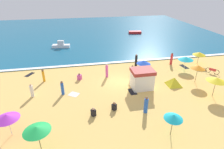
{
  "coord_description": "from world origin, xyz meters",
  "views": [
    {
      "loc": [
        -4.91,
        -20.3,
        11.36
      ],
      "look_at": [
        -0.8,
        0.66,
        0.8
      ],
      "focal_mm": 29.62,
      "sensor_mm": 36.0,
      "label": 1
    }
  ],
  "objects_px": {
    "beach_umbrella_1": "(199,54)",
    "beach_umbrella_0": "(37,129)",
    "beachgoer_2": "(32,91)",
    "small_boat_0": "(135,32)",
    "beachgoer_10": "(136,60)",
    "lifeguard_cabana": "(142,79)",
    "beachgoer_3": "(114,106)",
    "beach_umbrella_4": "(198,67)",
    "beachgoer_5": "(62,88)",
    "beach_umbrella_2": "(144,62)",
    "beach_umbrella_6": "(7,117)",
    "beach_umbrella_5": "(186,58)",
    "beachgoer_11": "(79,77)",
    "beachgoer_8": "(171,59)",
    "small_boat_1": "(61,45)",
    "beach_umbrella_3": "(174,117)",
    "beachgoer_9": "(107,71)",
    "beachgoer_7": "(43,76)",
    "beach_umbrella_7": "(217,79)",
    "beach_tent": "(174,81)",
    "beachgoer_1": "(146,105)",
    "beachgoer_4": "(93,112)",
    "parked_bicycle": "(212,71)",
    "beachgoer_12": "(132,72)"
  },
  "relations": [
    {
      "from": "beach_umbrella_4",
      "to": "beach_umbrella_5",
      "type": "xyz_separation_m",
      "value": [
        0.64,
        3.74,
        -0.31
      ]
    },
    {
      "from": "beach_umbrella_4",
      "to": "beachgoer_5",
      "type": "xyz_separation_m",
      "value": [
        -16.47,
        0.27,
        -1.29
      ]
    },
    {
      "from": "beach_umbrella_1",
      "to": "beach_umbrella_0",
      "type": "bearing_deg",
      "value": -149.23
    },
    {
      "from": "beachgoer_9",
      "to": "small_boat_0",
      "type": "distance_m",
      "value": 24.54
    },
    {
      "from": "beach_umbrella_2",
      "to": "beachgoer_1",
      "type": "relative_size",
      "value": 1.26
    },
    {
      "from": "lifeguard_cabana",
      "to": "beach_umbrella_7",
      "type": "relative_size",
      "value": 0.89
    },
    {
      "from": "beachgoer_2",
      "to": "small_boat_0",
      "type": "relative_size",
      "value": 0.5
    },
    {
      "from": "beachgoer_5",
      "to": "lifeguard_cabana",
      "type": "bearing_deg",
      "value": -1.98
    },
    {
      "from": "beach_umbrella_4",
      "to": "beachgoer_4",
      "type": "relative_size",
      "value": 2.79
    },
    {
      "from": "beach_umbrella_1",
      "to": "beachgoer_3",
      "type": "xyz_separation_m",
      "value": [
        -15.18,
        -8.97,
        -1.32
      ]
    },
    {
      "from": "beach_umbrella_2",
      "to": "beach_tent",
      "type": "height_order",
      "value": "beach_umbrella_2"
    },
    {
      "from": "beachgoer_9",
      "to": "small_boat_1",
      "type": "height_order",
      "value": "beachgoer_9"
    },
    {
      "from": "beachgoer_5",
      "to": "beachgoer_9",
      "type": "bearing_deg",
      "value": 30.81
    },
    {
      "from": "beach_umbrella_0",
      "to": "beachgoer_9",
      "type": "bearing_deg",
      "value": 58.24
    },
    {
      "from": "lifeguard_cabana",
      "to": "beach_umbrella_2",
      "type": "xyz_separation_m",
      "value": [
        1.5,
        3.68,
        0.5
      ]
    },
    {
      "from": "beachgoer_2",
      "to": "beach_umbrella_6",
      "type": "bearing_deg",
      "value": -96.16
    },
    {
      "from": "parked_bicycle",
      "to": "beachgoer_2",
      "type": "distance_m",
      "value": 23.67
    },
    {
      "from": "beach_umbrella_0",
      "to": "beachgoer_7",
      "type": "relative_size",
      "value": 1.51
    },
    {
      "from": "beachgoer_7",
      "to": "beach_umbrella_5",
      "type": "bearing_deg",
      "value": -0.59
    },
    {
      "from": "beach_umbrella_0",
      "to": "beachgoer_3",
      "type": "bearing_deg",
      "value": 31.24
    },
    {
      "from": "beach_umbrella_6",
      "to": "parked_bicycle",
      "type": "bearing_deg",
      "value": 16.66
    },
    {
      "from": "beachgoer_2",
      "to": "beachgoer_12",
      "type": "bearing_deg",
      "value": 10.61
    },
    {
      "from": "beach_umbrella_5",
      "to": "beachgoer_11",
      "type": "bearing_deg",
      "value": -179.46
    },
    {
      "from": "small_boat_0",
      "to": "beach_umbrella_4",
      "type": "bearing_deg",
      "value": -90.09
    },
    {
      "from": "beach_tent",
      "to": "beachgoer_8",
      "type": "relative_size",
      "value": 1.24
    },
    {
      "from": "beach_umbrella_4",
      "to": "beach_umbrella_6",
      "type": "bearing_deg",
      "value": -165.24
    },
    {
      "from": "beach_umbrella_2",
      "to": "beachgoer_3",
      "type": "distance_m",
      "value": 9.29
    },
    {
      "from": "lifeguard_cabana",
      "to": "beach_umbrella_3",
      "type": "bearing_deg",
      "value": -91.37
    },
    {
      "from": "beach_umbrella_1",
      "to": "beach_umbrella_3",
      "type": "distance_m",
      "value": 17.35
    },
    {
      "from": "beachgoer_8",
      "to": "small_boat_0",
      "type": "xyz_separation_m",
      "value": [
        0.34,
        19.65,
        -0.49
      ]
    },
    {
      "from": "beach_umbrella_3",
      "to": "beachgoer_11",
      "type": "height_order",
      "value": "beach_umbrella_3"
    },
    {
      "from": "beachgoer_8",
      "to": "small_boat_1",
      "type": "distance_m",
      "value": 20.82
    },
    {
      "from": "beachgoer_4",
      "to": "beachgoer_3",
      "type": "bearing_deg",
      "value": 13.59
    },
    {
      "from": "lifeguard_cabana",
      "to": "beach_umbrella_7",
      "type": "bearing_deg",
      "value": -24.41
    },
    {
      "from": "beach_umbrella_2",
      "to": "beach_umbrella_6",
      "type": "relative_size",
      "value": 0.83
    },
    {
      "from": "beach_umbrella_6",
      "to": "beachgoer_11",
      "type": "height_order",
      "value": "beach_umbrella_6"
    },
    {
      "from": "beach_umbrella_4",
      "to": "parked_bicycle",
      "type": "bearing_deg",
      "value": 26.01
    },
    {
      "from": "beachgoer_9",
      "to": "beachgoer_3",
      "type": "bearing_deg",
      "value": -93.95
    },
    {
      "from": "beachgoer_2",
      "to": "beachgoer_9",
      "type": "distance_m",
      "value": 9.49
    },
    {
      "from": "beach_umbrella_2",
      "to": "beachgoer_7",
      "type": "xyz_separation_m",
      "value": [
        -13.26,
        0.32,
        -0.92
      ]
    },
    {
      "from": "beachgoer_8",
      "to": "beachgoer_11",
      "type": "relative_size",
      "value": 2.14
    },
    {
      "from": "beachgoer_4",
      "to": "beach_umbrella_2",
      "type": "bearing_deg",
      "value": 45.22
    },
    {
      "from": "lifeguard_cabana",
      "to": "beachgoer_3",
      "type": "distance_m",
      "value": 5.54
    },
    {
      "from": "beach_umbrella_0",
      "to": "beachgoer_10",
      "type": "relative_size",
      "value": 1.37
    },
    {
      "from": "beach_umbrella_4",
      "to": "beachgoer_1",
      "type": "height_order",
      "value": "beach_umbrella_4"
    },
    {
      "from": "beach_umbrella_2",
      "to": "beach_umbrella_7",
      "type": "xyz_separation_m",
      "value": [
        5.71,
        -6.95,
        0.36
      ]
    },
    {
      "from": "small_boat_0",
      "to": "beach_umbrella_5",
      "type": "bearing_deg",
      "value": -88.42
    },
    {
      "from": "beach_tent",
      "to": "beachgoer_3",
      "type": "relative_size",
      "value": 2.61
    },
    {
      "from": "beach_umbrella_0",
      "to": "small_boat_0",
      "type": "relative_size",
      "value": 0.79
    },
    {
      "from": "beachgoer_10",
      "to": "beachgoer_3",
      "type": "bearing_deg",
      "value": -118.39
    }
  ]
}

